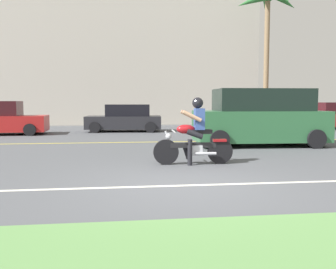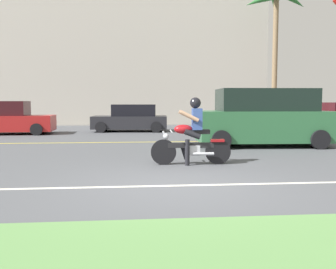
{
  "view_description": "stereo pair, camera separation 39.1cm",
  "coord_description": "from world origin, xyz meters",
  "px_view_note": "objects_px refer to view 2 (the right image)",
  "views": [
    {
      "loc": [
        -1.29,
        -6.84,
        1.55
      ],
      "look_at": [
        0.13,
        3.98,
        0.6
      ],
      "focal_mm": 40.18,
      "sensor_mm": 36.0,
      "label": 1
    },
    {
      "loc": [
        -0.9,
        -6.88,
        1.55
      ],
      "look_at": [
        0.13,
        3.98,
        0.6
      ],
      "focal_mm": 40.18,
      "sensor_mm": 36.0,
      "label": 2
    }
  ],
  "objects_px": {
    "suv_nearby": "(264,118)",
    "parked_car_0": "(4,119)",
    "motorcyclist": "(192,136)",
    "palm_tree_0": "(276,5)",
    "parked_car_1": "(131,119)",
    "parked_car_2": "(242,118)"
  },
  "relations": [
    {
      "from": "parked_car_0",
      "to": "palm_tree_0",
      "type": "relative_size",
      "value": 0.51
    },
    {
      "from": "palm_tree_0",
      "to": "motorcyclist",
      "type": "bearing_deg",
      "value": -118.12
    },
    {
      "from": "suv_nearby",
      "to": "motorcyclist",
      "type": "bearing_deg",
      "value": -130.53
    },
    {
      "from": "motorcyclist",
      "to": "palm_tree_0",
      "type": "distance_m",
      "value": 17.32
    },
    {
      "from": "suv_nearby",
      "to": "parked_car_0",
      "type": "height_order",
      "value": "suv_nearby"
    },
    {
      "from": "suv_nearby",
      "to": "parked_car_0",
      "type": "xyz_separation_m",
      "value": [
        -10.75,
        5.86,
        -0.23
      ]
    },
    {
      "from": "suv_nearby",
      "to": "parked_car_0",
      "type": "relative_size",
      "value": 1.05
    },
    {
      "from": "parked_car_1",
      "to": "parked_car_2",
      "type": "distance_m",
      "value": 6.0
    },
    {
      "from": "parked_car_0",
      "to": "motorcyclist",
      "type": "bearing_deg",
      "value": -51.32
    },
    {
      "from": "parked_car_1",
      "to": "parked_car_2",
      "type": "bearing_deg",
      "value": 1.36
    },
    {
      "from": "parked_car_1",
      "to": "parked_car_2",
      "type": "height_order",
      "value": "parked_car_1"
    },
    {
      "from": "parked_car_1",
      "to": "palm_tree_0",
      "type": "height_order",
      "value": "palm_tree_0"
    },
    {
      "from": "parked_car_1",
      "to": "parked_car_0",
      "type": "bearing_deg",
      "value": -168.91
    },
    {
      "from": "parked_car_1",
      "to": "palm_tree_0",
      "type": "distance_m",
      "value": 11.83
    },
    {
      "from": "parked_car_1",
      "to": "palm_tree_0",
      "type": "relative_size",
      "value": 0.45
    },
    {
      "from": "motorcyclist",
      "to": "parked_car_2",
      "type": "distance_m",
      "value": 11.74
    },
    {
      "from": "motorcyclist",
      "to": "parked_car_0",
      "type": "relative_size",
      "value": 0.44
    },
    {
      "from": "motorcyclist",
      "to": "suv_nearby",
      "type": "relative_size",
      "value": 0.42
    },
    {
      "from": "parked_car_1",
      "to": "palm_tree_0",
      "type": "xyz_separation_m",
      "value": [
        9.03,
        3.32,
        6.88
      ]
    },
    {
      "from": "parked_car_1",
      "to": "suv_nearby",
      "type": "bearing_deg",
      "value": -56.56
    },
    {
      "from": "suv_nearby",
      "to": "parked_car_2",
      "type": "height_order",
      "value": "suv_nearby"
    },
    {
      "from": "motorcyclist",
      "to": "parked_car_2",
      "type": "height_order",
      "value": "motorcyclist"
    }
  ]
}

